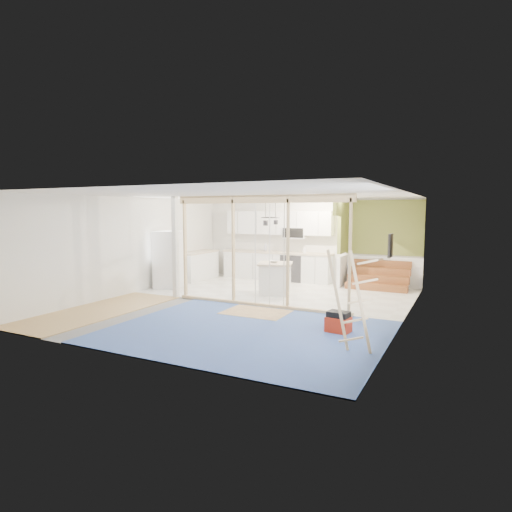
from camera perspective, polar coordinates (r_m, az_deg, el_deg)
The scene contains 17 objects.
room at distance 9.99m, azimuth -1.05°, elevation 0.68°, with size 7.01×8.01×2.61m.
floor_overlays at distance 10.21m, azimuth -0.51°, elevation -6.53°, with size 7.00×8.00×0.03m.
stud_frame at distance 10.10m, azimuth -2.42°, elevation 2.47°, with size 4.66×0.14×2.60m.
base_cabinets at distance 13.79m, azimuth -0.52°, elevation -1.32°, with size 4.45×2.24×0.93m.
upper_cabinets at distance 13.76m, azimuth 3.20°, elevation 4.31°, with size 3.60×0.41×0.85m.
green_partition at distance 12.81m, azimuth 14.83°, elevation 0.06°, with size 2.25×1.51×2.60m.
pot_rack at distance 11.79m, azimuth 1.89°, elevation 4.89°, with size 0.52×0.52×0.72m.
sheathing_panel at distance 6.98m, azimuth 17.03°, elevation -1.91°, with size 0.02×4.00×2.60m, color #A48859.
electrical_panel at distance 7.54m, azimuth 17.49°, elevation 1.33°, with size 0.04×0.30×0.40m, color #37373C.
ceiling_light at distance 12.25m, azimuth 11.43°, elevation 7.36°, with size 0.32×0.32×0.08m, color #FFEABF.
fridge at distance 12.57m, azimuth -11.60°, elevation -0.50°, with size 0.94×0.90×1.66m.
island at distance 11.46m, azimuth 2.58°, elevation -3.04°, with size 1.10×1.10×0.86m.
bowl at distance 11.44m, azimuth 2.45°, elevation -0.73°, with size 0.23×0.23×0.06m, color silver.
soap_bottle_a at distance 14.01m, azimuth 1.30°, elevation 1.25°, with size 0.10×0.10×0.27m, color #AAAEBE.
soap_bottle_b at distance 13.30m, azimuth 6.52°, elevation 0.77°, with size 0.08×0.08×0.18m, color silver.
toolbox at distance 8.08m, azimuth 10.92°, elevation -8.71°, with size 0.46×0.37×0.40m.
ladder at distance 6.85m, azimuth 12.67°, elevation -5.93°, with size 0.86×0.18×1.62m.
Camera 1 is at (4.60, -8.82, 2.23)m, focal length 30.00 mm.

